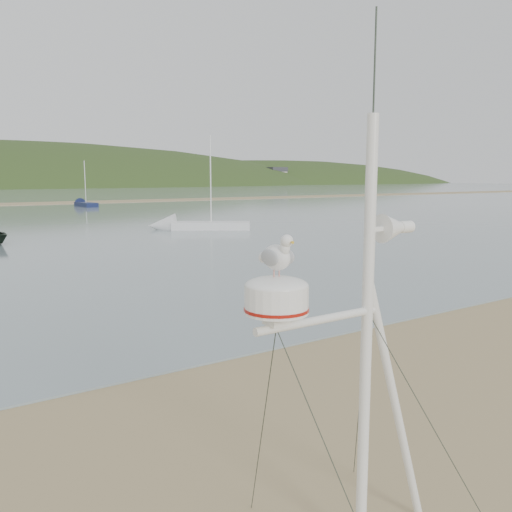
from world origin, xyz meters
TOP-DOWN VIEW (x-y plane):
  - mast_rig at (1.30, -1.24)m, footprint 2.14×2.29m
  - sailboat_blue_far at (17.21, 60.46)m, footprint 1.61×5.80m
  - sailboat_white_near at (14.06, 27.43)m, footprint 6.46×5.02m

SIDE VIEW (x-z plane):
  - sailboat_white_near at x=14.06m, z-range -3.02..3.62m
  - sailboat_blue_far at x=17.21m, z-range -2.58..3.18m
  - mast_rig at x=1.30m, z-range -1.25..3.58m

